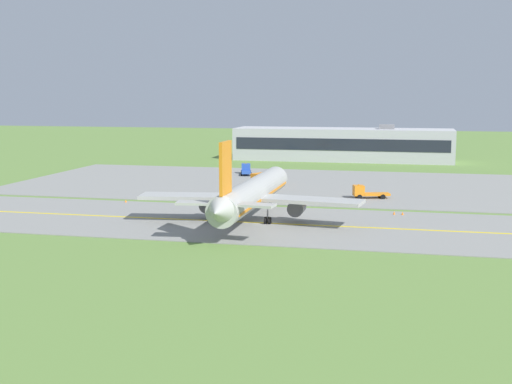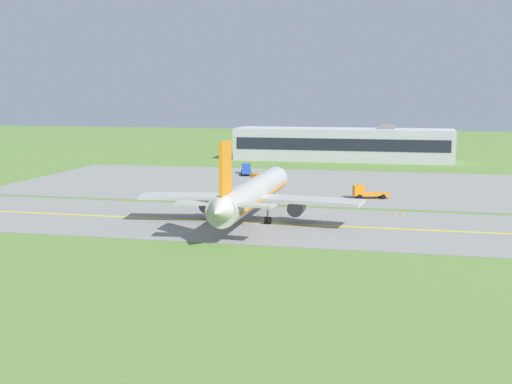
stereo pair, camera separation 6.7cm
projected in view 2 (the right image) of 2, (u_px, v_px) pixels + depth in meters
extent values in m
plane|color=olive|center=(267.00, 224.00, 96.16)|extent=(500.00, 500.00, 0.00)
cube|color=gray|center=(267.00, 223.00, 96.15)|extent=(240.00, 28.00, 0.10)
cube|color=gray|center=(360.00, 186.00, 134.43)|extent=(140.00, 52.00, 0.10)
cube|color=yellow|center=(267.00, 223.00, 96.14)|extent=(220.00, 0.60, 0.01)
cylinder|color=#ADADA8|center=(253.00, 193.00, 97.62)|extent=(4.15, 34.02, 4.00)
cone|color=#ADADA8|center=(277.00, 177.00, 115.18)|extent=(3.81, 2.62, 3.80)
cone|color=#ADADA8|center=(218.00, 212.00, 79.80)|extent=(3.41, 3.22, 3.40)
cube|color=orange|center=(253.00, 196.00, 97.69)|extent=(4.22, 31.30, 0.36)
cube|color=#1E232D|center=(274.00, 175.00, 112.96)|extent=(3.41, 1.82, 0.70)
cube|color=#ADADA8|center=(192.00, 196.00, 97.41)|extent=(15.53, 6.91, 0.50)
cylinder|color=#47474C|center=(210.00, 204.00, 99.11)|extent=(2.32, 3.41, 2.30)
cylinder|color=black|center=(213.00, 202.00, 100.66)|extent=(2.10, 0.26, 2.10)
cube|color=#ADADA8|center=(309.00, 200.00, 93.72)|extent=(15.51, 6.78, 0.50)
cylinder|color=#47474C|center=(297.00, 207.00, 96.29)|extent=(2.32, 3.41, 2.30)
cylinder|color=black|center=(299.00, 206.00, 97.83)|extent=(2.10, 0.26, 2.10)
cube|color=orange|center=(225.00, 168.00, 82.37)|extent=(0.42, 4.40, 6.50)
cube|color=#ADADA8|center=(200.00, 203.00, 83.53)|extent=(6.23, 3.04, 0.30)
cube|color=#ADADA8|center=(251.00, 205.00, 82.14)|extent=(6.21, 2.99, 0.30)
cylinder|color=slate|center=(271.00, 198.00, 110.58)|extent=(0.24, 0.24, 1.65)
cylinder|color=black|center=(271.00, 203.00, 110.70)|extent=(0.36, 1.10, 1.10)
cylinder|color=slate|center=(232.00, 213.00, 96.66)|extent=(0.24, 0.24, 1.65)
cylinder|color=black|center=(230.00, 219.00, 96.85)|extent=(0.36, 1.10, 1.10)
cylinder|color=black|center=(234.00, 219.00, 96.73)|extent=(0.36, 1.10, 1.10)
cylinder|color=slate|center=(268.00, 215.00, 95.54)|extent=(0.24, 0.24, 1.65)
cylinder|color=black|center=(266.00, 221.00, 95.72)|extent=(0.36, 1.10, 1.10)
cylinder|color=black|center=(269.00, 221.00, 95.60)|extent=(0.36, 1.10, 1.10)
cube|color=#264CA5|center=(246.00, 167.00, 154.85)|extent=(2.39, 2.25, 1.80)
cube|color=#1E232D|center=(246.00, 166.00, 155.56)|extent=(1.81, 0.58, 0.81)
cube|color=#264CA5|center=(246.00, 172.00, 151.79)|extent=(3.20, 4.98, 0.40)
cylinder|color=orange|center=(246.00, 163.00, 154.70)|extent=(0.20, 0.20, 0.18)
cylinder|color=black|center=(242.00, 172.00, 154.97)|extent=(0.52, 0.95, 0.90)
cylinder|color=black|center=(250.00, 172.00, 155.03)|extent=(0.52, 0.95, 0.90)
cylinder|color=black|center=(242.00, 174.00, 150.90)|extent=(0.52, 0.95, 0.90)
cylinder|color=black|center=(251.00, 174.00, 150.96)|extent=(0.52, 0.95, 0.90)
cube|color=orange|center=(271.00, 177.00, 137.34)|extent=(2.60, 2.52, 1.80)
cube|color=#1E232D|center=(273.00, 175.00, 137.87)|extent=(1.69, 0.95, 0.81)
cube|color=orange|center=(261.00, 178.00, 135.06)|extent=(3.80, 4.70, 2.00)
cylinder|color=orange|center=(271.00, 172.00, 137.19)|extent=(0.20, 0.20, 0.18)
cylinder|color=black|center=(267.00, 182.00, 138.13)|extent=(0.68, 0.94, 0.90)
cylinder|color=black|center=(275.00, 183.00, 136.85)|extent=(0.68, 0.94, 0.90)
cylinder|color=black|center=(255.00, 184.00, 135.27)|extent=(0.68, 0.94, 0.90)
cylinder|color=black|center=(263.00, 185.00, 133.92)|extent=(0.68, 0.94, 0.90)
cube|color=orange|center=(359.00, 190.00, 118.54)|extent=(2.30, 2.43, 1.80)
cube|color=#1E232D|center=(354.00, 189.00, 118.44)|extent=(0.64, 1.80, 0.81)
cube|color=orange|center=(376.00, 194.00, 118.84)|extent=(5.01, 3.33, 0.40)
cylinder|color=orange|center=(359.00, 185.00, 118.39)|extent=(0.20, 0.20, 0.18)
cylinder|color=black|center=(360.00, 197.00, 117.70)|extent=(0.95, 0.54, 0.90)
cylinder|color=black|center=(357.00, 195.00, 119.68)|extent=(0.95, 0.54, 0.90)
cylinder|color=black|center=(383.00, 197.00, 117.91)|extent=(0.95, 0.54, 0.90)
cylinder|color=black|center=(380.00, 195.00, 119.99)|extent=(0.95, 0.54, 0.90)
cube|color=#B2B2B7|center=(343.00, 144.00, 185.42)|extent=(59.32, 13.21, 8.80)
cube|color=#1E232D|center=(340.00, 145.00, 178.94)|extent=(56.95, 0.10, 3.17)
cube|color=slate|center=(387.00, 127.00, 182.06)|extent=(4.00, 4.00, 1.20)
cone|color=orange|center=(126.00, 201.00, 114.39)|extent=(0.44, 0.44, 0.60)
cone|color=orange|center=(403.00, 214.00, 102.59)|extent=(0.44, 0.44, 0.60)
cone|color=orange|center=(394.00, 213.00, 102.91)|extent=(0.44, 0.44, 0.60)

